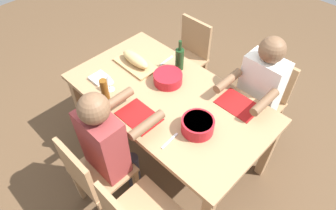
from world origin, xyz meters
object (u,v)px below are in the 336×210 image
Objects in this scene: serving_bowl_greens at (168,78)px; bread_loaf at (135,59)px; diner_far_center at (109,143)px; chair_far_center at (93,174)px; chair_near_right at (189,54)px; napkin_stack at (99,78)px; dining_table at (168,103)px; serving_bowl_fruit at (198,125)px; wine_glass at (108,79)px; diner_near_left at (258,90)px; cutting_board at (136,64)px; wine_bottle at (180,59)px; chair_near_left at (263,97)px; beer_bottle at (105,91)px.

serving_bowl_greens is 0.77× the size of bread_loaf.
chair_far_center is at bearing 90.00° from diner_far_center.
napkin_stack is at bearing 84.89° from chair_near_right.
dining_table is 0.44m from serving_bowl_fruit.
chair_near_right is (0.47, -1.41, -0.21)m from diner_far_center.
wine_glass reaches higher than serving_bowl_fruit.
diner_near_left is at bearing -133.77° from wine_glass.
chair_near_right is 0.77m from cutting_board.
napkin_stack is (0.96, 0.17, -0.05)m from serving_bowl_fruit.
wine_glass is (0.86, 0.90, 0.16)m from diner_near_left.
bread_loaf is 0.40m from wine_bottle.
chair_near_right is 3.47× the size of serving_bowl_greens.
chair_near_right is 5.12× the size of wine_glass.
wine_glass reaches higher than chair_far_center.
cutting_board is at bearing 0.00° from bread_loaf.
chair_near_left is at bearing -120.41° from dining_table.
wine_glass is at bearing 104.17° from bread_loaf.
beer_bottle is at bearing 21.82° from serving_bowl_fruit.
serving_bowl_greens is at bearing -139.25° from napkin_stack.
cutting_board is at bearing 37.21° from chair_near_left.
serving_bowl_fruit is 0.98m from napkin_stack.
beer_bottle is at bearing 110.92° from cutting_board.
serving_bowl_fruit is 0.75× the size of bread_loaf.
chair_near_left reaches higher than napkin_stack.
chair_far_center is at bearing 60.06° from serving_bowl_fruit.
diner_far_center is at bearing 143.32° from beer_bottle.
serving_bowl_greens reaches higher than dining_table.
serving_bowl_greens is at bearing 40.46° from diner_near_left.
wine_bottle reaches higher than beer_bottle.
diner_near_left reaches higher than dining_table.
diner_far_center is 8.57× the size of napkin_stack.
serving_bowl_greens is 0.22m from wine_bottle.
diner_near_left is at bearing -139.54° from serving_bowl_greens.
serving_bowl_fruit is at bearing -170.13° from napkin_stack.
serving_bowl_greens is (0.58, 0.68, 0.31)m from chair_near_left.
chair_far_center and chair_near_right have the same top height.
bread_loaf is at bearing -75.83° from wine_glass.
chair_far_center is at bearing 90.00° from dining_table.
wine_bottle is at bearing -79.53° from diner_far_center.
chair_near_right is 6.07× the size of napkin_stack.
diner_near_left is at bearing -110.87° from diner_far_center.
wine_bottle is (0.64, 0.30, 0.15)m from diner_near_left.
dining_table is at bearing 52.68° from diner_near_left.
dining_table is 2.00× the size of chair_near_left.
bread_loaf is at bearing -69.08° from beer_bottle.
diner_far_center reaches higher than chair_far_center.
serving_bowl_fruit is (-0.40, 0.10, 0.15)m from dining_table.
wine_bottle is (0.57, -0.42, 0.05)m from serving_bowl_fruit.
napkin_stack is at bearing 56.40° from wine_bottle.
chair_far_center is 2.66× the size of bread_loaf.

